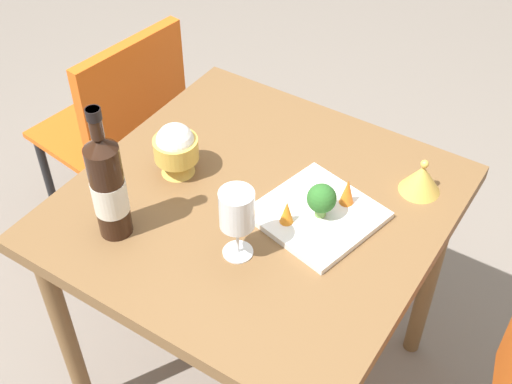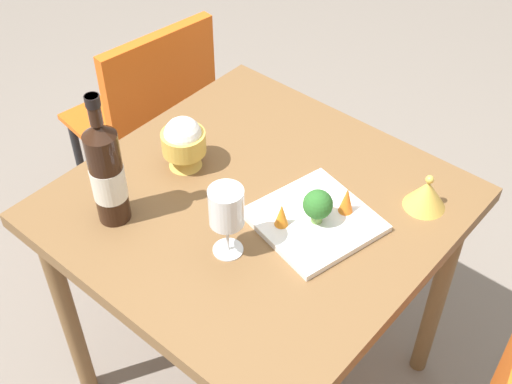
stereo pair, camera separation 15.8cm
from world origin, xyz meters
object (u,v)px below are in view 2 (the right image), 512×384
(wine_bottle, at_px, (107,173))
(serving_plate, at_px, (314,220))
(rice_bowl, at_px, (184,142))
(carrot_garnish_right, at_px, (282,215))
(rice_bowl_lid, at_px, (426,194))
(wine_glass, at_px, (226,209))
(chair_by_wall, at_px, (152,112))
(broccoli_floret, at_px, (318,205))
(carrot_garnish_left, at_px, (347,200))

(wine_bottle, bearing_deg, serving_plate, 128.08)
(rice_bowl, bearing_deg, carrot_garnish_right, 87.02)
(wine_bottle, distance_m, serving_plate, 0.48)
(wine_bottle, xyz_separation_m, rice_bowl_lid, (-0.50, 0.52, -0.10))
(wine_glass, distance_m, serving_plate, 0.24)
(rice_bowl_lid, distance_m, carrot_garnish_right, 0.35)
(chair_by_wall, distance_m, serving_plate, 0.91)
(rice_bowl_lid, height_order, broccoli_floret, broccoli_floret)
(wine_bottle, xyz_separation_m, serving_plate, (-0.28, 0.36, -0.13))
(wine_bottle, xyz_separation_m, broccoli_floret, (-0.28, 0.37, -0.07))
(rice_bowl_lid, xyz_separation_m, carrot_garnish_right, (0.28, -0.21, 0.01))
(carrot_garnish_left, xyz_separation_m, carrot_garnish_right, (0.13, -0.09, -0.00))
(broccoli_floret, relative_size, carrot_garnish_left, 1.24)
(carrot_garnish_left, relative_size, carrot_garnish_right, 1.16)
(rice_bowl_lid, xyz_separation_m, broccoli_floret, (0.22, -0.15, 0.03))
(wine_glass, bearing_deg, carrot_garnish_left, 152.70)
(rice_bowl_lid, relative_size, serving_plate, 0.33)
(serving_plate, xyz_separation_m, broccoli_floret, (0.00, 0.01, 0.06))
(chair_by_wall, distance_m, rice_bowl, 0.64)
(wine_bottle, relative_size, rice_bowl_lid, 3.38)
(wine_glass, bearing_deg, chair_by_wall, -120.05)
(broccoli_floret, height_order, carrot_garnish_right, broccoli_floret)
(rice_bowl, xyz_separation_m, carrot_garnish_right, (0.02, 0.32, -0.03))
(broccoli_floret, height_order, carrot_garnish_left, broccoli_floret)
(rice_bowl, height_order, serving_plate, rice_bowl)
(rice_bowl_lid, relative_size, carrot_garnish_right, 1.67)
(serving_plate, xyz_separation_m, carrot_garnish_right, (0.07, -0.04, 0.04))
(rice_bowl, relative_size, rice_bowl_lid, 1.42)
(rice_bowl, bearing_deg, rice_bowl_lid, 116.29)
(serving_plate, distance_m, carrot_garnish_left, 0.09)
(chair_by_wall, bearing_deg, carrot_garnish_left, -94.02)
(wine_bottle, bearing_deg, broccoli_floret, 126.99)
(chair_by_wall, height_order, rice_bowl_lid, same)
(wine_glass, xyz_separation_m, serving_plate, (-0.19, 0.09, -0.12))
(chair_by_wall, relative_size, serving_plate, 2.83)
(rice_bowl_lid, distance_m, carrot_garnish_left, 0.19)
(chair_by_wall, height_order, carrot_garnish_left, chair_by_wall)
(chair_by_wall, distance_m, carrot_garnish_right, 0.90)
(rice_bowl_lid, bearing_deg, chair_by_wall, -91.72)
(wine_glass, relative_size, broccoli_floret, 2.09)
(serving_plate, relative_size, carrot_garnish_right, 5.02)
(serving_plate, bearing_deg, wine_bottle, -51.92)
(rice_bowl_lid, bearing_deg, wine_glass, -32.07)
(chair_by_wall, height_order, wine_bottle, wine_bottle)
(wine_glass, height_order, rice_bowl_lid, wine_glass)
(wine_glass, relative_size, rice_bowl, 1.26)
(rice_bowl, distance_m, serving_plate, 0.38)
(wine_bottle, xyz_separation_m, rice_bowl, (-0.24, -0.01, -0.06))
(rice_bowl_lid, bearing_deg, carrot_garnish_left, -39.22)
(carrot_garnish_left, bearing_deg, carrot_garnish_right, -33.18)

